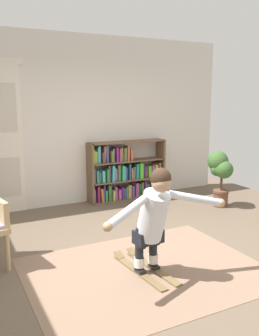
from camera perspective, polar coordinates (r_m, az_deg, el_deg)
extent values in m
plane|color=brown|center=(4.38, 2.00, -14.06)|extent=(7.20, 7.20, 0.00)
cube|color=silver|center=(6.38, -9.34, 7.25)|extent=(6.00, 0.10, 2.90)
cube|color=silver|center=(6.11, -18.88, 4.04)|extent=(0.55, 0.04, 2.35)
cube|color=beige|center=(6.05, -19.16, 8.88)|extent=(0.41, 0.01, 0.76)
cube|color=beige|center=(6.18, -18.52, -1.38)|extent=(0.41, 0.01, 0.64)
cube|color=#816551|center=(4.12, 2.60, -15.73)|extent=(2.52, 1.92, 0.01)
cube|color=brown|center=(6.40, -6.12, -0.93)|extent=(0.04, 0.30, 1.07)
cube|color=brown|center=(7.02, 4.83, 0.17)|extent=(0.04, 0.30, 1.07)
cube|color=brown|center=(6.80, -0.38, -4.70)|extent=(1.43, 0.30, 0.02)
cube|color=brown|center=(6.72, -0.39, -1.82)|extent=(1.43, 0.30, 0.02)
cube|color=brown|center=(6.65, -0.39, 1.12)|extent=(1.43, 0.30, 0.02)
cube|color=brown|center=(6.59, -0.40, 4.13)|extent=(1.43, 0.30, 0.02)
cube|color=#7D53A4|center=(6.49, -5.67, -4.34)|extent=(0.04, 0.16, 0.24)
cube|color=#80204F|center=(6.53, -5.15, -3.99)|extent=(0.05, 0.23, 0.29)
cube|color=#AB6F32|center=(6.54, -4.49, -4.19)|extent=(0.06, 0.18, 0.25)
cube|color=purple|center=(6.58, -4.16, -3.85)|extent=(0.05, 0.15, 0.30)
cube|color=green|center=(6.61, -3.87, -4.23)|extent=(0.04, 0.19, 0.19)
cube|color=#3F6F3F|center=(6.60, -3.28, -3.81)|extent=(0.05, 0.16, 0.29)
cube|color=#C8D262|center=(6.65, -2.74, -4.20)|extent=(0.03, 0.22, 0.18)
cube|color=#9A549E|center=(6.68, -2.31, -3.88)|extent=(0.06, 0.15, 0.24)
cube|color=#C9547C|center=(6.70, -1.74, -4.05)|extent=(0.05, 0.17, 0.19)
cube|color=#6B1CB5|center=(6.72, -1.37, -3.80)|extent=(0.03, 0.21, 0.23)
cube|color=navy|center=(6.75, -1.03, -3.86)|extent=(0.06, 0.21, 0.20)
cube|color=olive|center=(6.75, -0.56, -3.74)|extent=(0.03, 0.15, 0.23)
cube|color=tan|center=(6.78, -0.15, -3.60)|extent=(0.06, 0.15, 0.25)
cube|color=slate|center=(6.82, 0.33, -3.62)|extent=(0.05, 0.16, 0.22)
cube|color=#AB4684|center=(6.85, 0.84, -3.32)|extent=(0.05, 0.22, 0.27)
cube|color=#126628|center=(6.87, 1.36, -3.36)|extent=(0.05, 0.18, 0.25)
cube|color=brown|center=(6.89, 1.72, -3.24)|extent=(0.04, 0.20, 0.27)
cube|color=#5D2D60|center=(6.90, 2.17, -3.18)|extent=(0.03, 0.21, 0.28)
cube|color=#455729|center=(6.95, 2.36, -3.23)|extent=(0.03, 0.19, 0.24)
cube|color=teal|center=(6.97, 2.74, -3.28)|extent=(0.04, 0.15, 0.23)
cube|color=#395115|center=(6.99, 3.17, -3.37)|extent=(0.06, 0.20, 0.20)
cube|color=#395775|center=(7.01, 3.65, -3.34)|extent=(0.03, 0.23, 0.19)
cube|color=maroon|center=(7.06, 3.98, -3.17)|extent=(0.06, 0.19, 0.21)
cube|color=#226665|center=(7.09, 4.34, -2.98)|extent=(0.05, 0.21, 0.24)
cube|color=#354562|center=(6.40, -5.76, -1.23)|extent=(0.03, 0.21, 0.26)
cube|color=#417575|center=(6.45, -5.24, -1.28)|extent=(0.05, 0.21, 0.23)
cube|color=#1B7F4C|center=(6.47, -4.86, -1.39)|extent=(0.03, 0.20, 0.19)
cube|color=#63AFCA|center=(6.48, -4.25, -1.28)|extent=(0.05, 0.15, 0.21)
cube|color=#2B8642|center=(6.50, -3.64, -1.11)|extent=(0.04, 0.20, 0.24)
cube|color=#68415A|center=(6.54, -3.33, -0.82)|extent=(0.04, 0.14, 0.29)
cube|color=#44B5BF|center=(6.54, -2.80, -0.79)|extent=(0.05, 0.20, 0.29)
cube|color=#8876D5|center=(6.59, -2.35, -0.97)|extent=(0.04, 0.16, 0.23)
cube|color=#526A31|center=(6.59, -1.87, -0.69)|extent=(0.05, 0.18, 0.29)
cube|color=#2CB37B|center=(6.62, -1.26, -0.72)|extent=(0.06, 0.23, 0.27)
cube|color=#5050AB|center=(6.68, -0.86, -0.81)|extent=(0.07, 0.17, 0.23)
cube|color=#29525F|center=(6.69, -0.26, -0.53)|extent=(0.03, 0.21, 0.29)
cube|color=#C45E91|center=(6.73, 0.09, -0.81)|extent=(0.03, 0.21, 0.21)
cube|color=#436F39|center=(6.74, 0.42, -0.68)|extent=(0.05, 0.20, 0.23)
cube|color=teal|center=(6.75, 1.02, -0.47)|extent=(0.06, 0.16, 0.28)
cube|color=#4CBF26|center=(6.79, 1.46, -0.32)|extent=(0.05, 0.24, 0.30)
cube|color=#506B9A|center=(6.84, 1.82, -0.32)|extent=(0.04, 0.19, 0.28)
cube|color=#6D2E51|center=(6.88, 2.39, -0.54)|extent=(0.06, 0.15, 0.21)
cube|color=#5CBD2A|center=(6.91, 2.91, -0.48)|extent=(0.06, 0.17, 0.21)
cube|color=#9354AD|center=(6.92, 3.45, -0.45)|extent=(0.04, 0.16, 0.22)
cube|color=#D4CF5E|center=(6.96, 3.94, -0.34)|extent=(0.04, 0.17, 0.23)
cube|color=brown|center=(6.97, 4.34, -0.16)|extent=(0.03, 0.24, 0.27)
cube|color=#9EC11E|center=(6.36, -5.85, 1.84)|extent=(0.04, 0.18, 0.25)
cube|color=#7FB242|center=(6.39, -5.46, 1.71)|extent=(0.04, 0.17, 0.21)
cube|color=#53A6C0|center=(6.39, -4.97, 2.11)|extent=(0.05, 0.17, 0.29)
cube|color=brown|center=(6.41, -4.40, 1.64)|extent=(0.03, 0.22, 0.18)
cube|color=#955340|center=(6.43, -4.08, 2.16)|extent=(0.07, 0.14, 0.29)
cube|color=#4A4C94|center=(6.46, -3.67, 2.20)|extent=(0.05, 0.15, 0.29)
cube|color=#58622C|center=(6.49, -3.08, 1.88)|extent=(0.04, 0.23, 0.21)
cube|color=#5F9A95|center=(6.52, -2.77, 2.04)|extent=(0.03, 0.19, 0.24)
cube|color=#9A206E|center=(6.52, -2.27, 2.15)|extent=(0.03, 0.24, 0.26)
cube|color=#7D4C77|center=(6.54, -1.77, 2.10)|extent=(0.04, 0.24, 0.24)
cube|color=#B5921F|center=(6.59, -1.34, 2.21)|extent=(0.04, 0.16, 0.25)
cube|color=#506837|center=(6.59, -0.87, 2.18)|extent=(0.05, 0.15, 0.24)
cube|color=#B46042|center=(6.62, -0.48, 2.35)|extent=(0.04, 0.19, 0.27)
cube|color=#B75A3B|center=(6.64, 0.00, 2.18)|extent=(0.05, 0.20, 0.23)
cylinder|color=tan|center=(4.25, -18.48, -12.38)|extent=(0.06, 0.06, 0.42)
cylinder|color=brown|center=(6.50, 14.03, -4.60)|extent=(0.25, 0.25, 0.28)
cylinder|color=brown|center=(6.47, 14.08, -3.57)|extent=(0.27, 0.27, 0.04)
cylinder|color=#4C3823|center=(6.42, 14.16, -1.84)|extent=(0.04, 0.04, 0.36)
sphere|color=#355C29|center=(6.38, 13.65, 1.01)|extent=(0.35, 0.35, 0.35)
sphere|color=#355C29|center=(6.35, 13.50, -0.24)|extent=(0.22, 0.22, 0.22)
sphere|color=#355C29|center=(6.32, 14.55, -0.24)|extent=(0.30, 0.30, 0.30)
cube|color=brown|center=(4.07, 1.51, -15.92)|extent=(0.17, 0.92, 0.01)
cube|color=brown|center=(4.38, -1.65, -13.41)|extent=(0.10, 0.12, 0.06)
cube|color=black|center=(4.04, 1.68, -15.72)|extent=(0.09, 0.13, 0.04)
cube|color=brown|center=(4.16, 3.66, -15.29)|extent=(0.17, 0.92, 0.01)
cube|color=brown|center=(4.47, 0.40, -12.90)|extent=(0.10, 0.12, 0.06)
cube|color=black|center=(4.14, 3.83, -15.10)|extent=(0.09, 0.13, 0.04)
cylinder|color=white|center=(4.02, 1.52, -14.50)|extent=(0.12, 0.12, 0.10)
cylinder|color=black|center=(3.94, 1.54, -11.87)|extent=(0.10, 0.10, 0.30)
cylinder|color=black|center=(3.88, 1.83, -10.78)|extent=(0.12, 0.12, 0.22)
cylinder|color=white|center=(4.11, 3.68, -13.90)|extent=(0.12, 0.12, 0.10)
cylinder|color=black|center=(4.03, 3.71, -11.32)|extent=(0.10, 0.10, 0.30)
cylinder|color=black|center=(3.97, 4.02, -10.25)|extent=(0.12, 0.12, 0.22)
cube|color=black|center=(3.93, 2.94, -10.61)|extent=(0.31, 0.21, 0.14)
cylinder|color=silver|center=(3.78, 3.64, -7.47)|extent=(0.32, 0.44, 0.58)
sphere|color=tan|center=(3.57, 4.99, -2.28)|extent=(0.22, 0.22, 0.20)
sphere|color=#382619|center=(3.57, 4.90, -1.63)|extent=(0.23, 0.23, 0.21)
cylinder|color=silver|center=(3.37, -0.31, -6.82)|extent=(0.56, 0.33, 0.20)
sphere|color=tan|center=(3.18, -3.42, -9.14)|extent=(0.10, 0.10, 0.09)
cylinder|color=silver|center=(3.85, 10.26, -4.70)|extent=(0.58, 0.24, 0.20)
sphere|color=tan|center=(3.98, 14.06, -5.30)|extent=(0.10, 0.10, 0.09)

